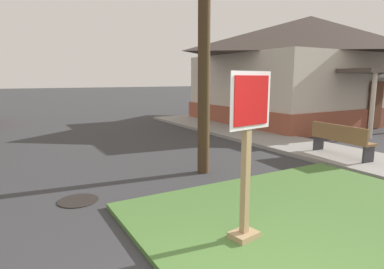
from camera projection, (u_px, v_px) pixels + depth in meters
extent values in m
cube|color=#477033|center=(335.00, 226.00, 4.73)|extent=(5.40, 4.88, 0.08)
cube|color=gray|center=(293.00, 145.00, 10.45)|extent=(2.20, 17.81, 0.12)
cube|color=#A3845B|center=(246.00, 160.00, 4.14)|extent=(0.10, 0.10, 2.13)
cube|color=#A3845B|center=(244.00, 235.00, 4.31)|extent=(0.40, 0.33, 0.08)
cube|color=white|center=(251.00, 101.00, 3.97)|extent=(0.71, 0.12, 0.71)
cube|color=red|center=(252.00, 101.00, 3.96)|extent=(0.60, 0.11, 0.61)
cylinder|color=black|center=(78.00, 201.00, 5.82)|extent=(0.70, 0.70, 0.02)
cube|color=brown|center=(342.00, 140.00, 8.68)|extent=(0.54, 1.78, 0.06)
cube|color=brown|center=(338.00, 132.00, 8.56)|extent=(0.19, 1.75, 0.38)
cube|color=#2D2D33|center=(368.00, 154.00, 8.00)|extent=(0.36, 0.09, 0.41)
cube|color=#2D2D33|center=(318.00, 143.00, 9.43)|extent=(0.36, 0.09, 0.41)
cube|color=brown|center=(305.00, 111.00, 17.18)|extent=(10.04, 7.43, 0.90)
cube|color=beige|center=(307.00, 80.00, 16.90)|extent=(9.84, 7.29, 2.38)
pyramid|color=#423833|center=(310.00, 37.00, 16.53)|extent=(10.55, 7.81, 2.02)
cylinder|color=beige|center=(372.00, 105.00, 11.70)|extent=(0.16, 0.16, 2.46)
cube|color=brown|center=(375.00, 105.00, 13.88)|extent=(0.90, 0.06, 2.00)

